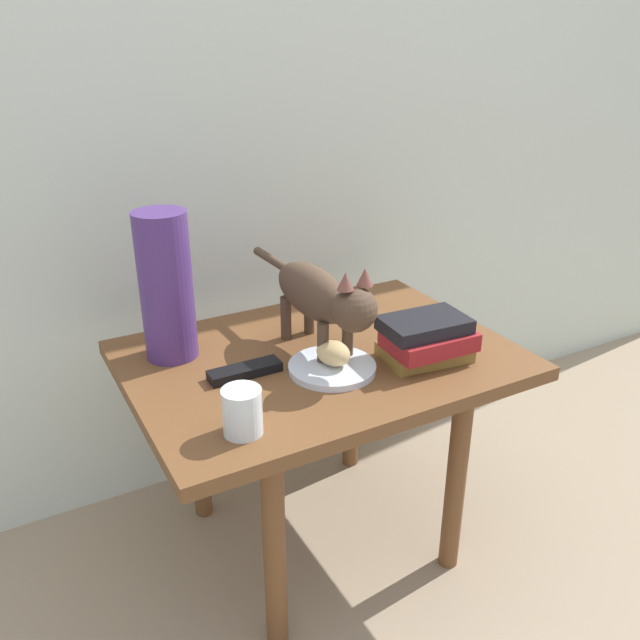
% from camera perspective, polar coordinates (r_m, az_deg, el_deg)
% --- Properties ---
extents(ground_plane, '(6.00, 6.00, 0.00)m').
position_cam_1_polar(ground_plane, '(1.70, 0.00, -18.23)').
color(ground_plane, gray).
extents(back_panel, '(4.00, 0.04, 2.20)m').
position_cam_1_polar(back_panel, '(1.63, -7.61, 22.29)').
color(back_panel, silver).
rests_on(back_panel, ground).
extents(side_table, '(0.81, 0.59, 0.50)m').
position_cam_1_polar(side_table, '(1.44, 0.00, -5.30)').
color(side_table, brown).
rests_on(side_table, ground).
extents(plate, '(0.18, 0.18, 0.01)m').
position_cam_1_polar(plate, '(1.34, 1.06, -4.15)').
color(plate, silver).
rests_on(plate, side_table).
extents(bread_roll, '(0.07, 0.09, 0.05)m').
position_cam_1_polar(bread_roll, '(1.33, 1.16, -2.88)').
color(bread_roll, '#E0BC7A').
rests_on(bread_roll, plate).
extents(cat, '(0.10, 0.48, 0.23)m').
position_cam_1_polar(cat, '(1.36, 0.15, 2.08)').
color(cat, '#4C3828').
rests_on(cat, side_table).
extents(book_stack, '(0.20, 0.15, 0.10)m').
position_cam_1_polar(book_stack, '(1.39, 9.23, -1.67)').
color(book_stack, olive).
rests_on(book_stack, side_table).
extents(green_vase, '(0.11, 0.11, 0.31)m').
position_cam_1_polar(green_vase, '(1.38, -13.23, 2.85)').
color(green_vase, '#4C2D72').
rests_on(green_vase, side_table).
extents(candle_jar, '(0.07, 0.07, 0.08)m').
position_cam_1_polar(candle_jar, '(1.14, -6.77, -8.11)').
color(candle_jar, silver).
rests_on(candle_jar, side_table).
extents(tv_remote, '(0.15, 0.04, 0.02)m').
position_cam_1_polar(tv_remote, '(1.33, -6.55, -4.42)').
color(tv_remote, black).
rests_on(tv_remote, side_table).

